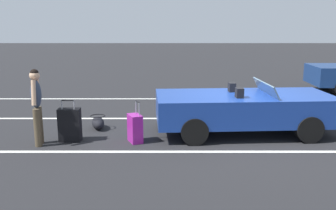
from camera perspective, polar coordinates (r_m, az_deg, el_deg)
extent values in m
plane|color=black|center=(9.11, 11.33, -4.20)|extent=(80.00, 80.00, 0.00)
cube|color=silver|center=(7.86, 13.24, -7.03)|extent=(18.00, 0.12, 0.01)
cube|color=silver|center=(10.39, 9.90, -2.06)|extent=(18.00, 0.12, 0.01)
cube|color=silver|center=(12.99, 7.90, 0.94)|extent=(18.00, 0.12, 0.01)
cube|color=navy|center=(8.95, 11.50, -0.40)|extent=(4.20, 2.00, 0.64)
cube|color=navy|center=(9.45, 19.91, -0.93)|extent=(1.41, 1.75, 0.38)
cube|color=slate|center=(9.01, 14.78, 2.56)|extent=(0.27, 1.56, 0.31)
cube|color=black|center=(9.17, 9.79, 2.72)|extent=(0.17, 0.23, 0.22)
cube|color=black|center=(8.47, 10.92, 1.86)|extent=(0.17, 0.23, 0.22)
cylinder|color=black|center=(10.16, 17.20, -1.03)|extent=(0.61, 0.26, 0.60)
cylinder|color=black|center=(8.72, 20.89, -3.51)|extent=(0.61, 0.26, 0.60)
cylinder|color=black|center=(9.57, 2.80, -1.29)|extent=(0.61, 0.26, 0.60)
cylinder|color=black|center=(8.02, 4.06, -4.06)|extent=(0.61, 0.26, 0.60)
cube|color=black|center=(8.52, -14.89, -2.97)|extent=(0.49, 0.30, 0.74)
cube|color=black|center=(8.68, -14.66, -3.06)|extent=(0.38, 0.04, 0.41)
cylinder|color=gray|center=(8.37, -16.06, 0.00)|extent=(0.02, 0.02, 0.20)
cylinder|color=gray|center=(8.31, -14.29, 0.02)|extent=(0.02, 0.02, 0.20)
cylinder|color=black|center=(8.32, -15.22, 0.70)|extent=(0.26, 0.04, 0.03)
sphere|color=black|center=(8.56, -16.01, -5.41)|extent=(0.04, 0.04, 0.04)
sphere|color=black|center=(8.49, -13.79, -5.44)|extent=(0.04, 0.04, 0.04)
cube|color=#991E8C|center=(8.21, -5.11, -3.62)|extent=(0.38, 0.46, 0.62)
cylinder|color=gray|center=(8.01, -4.47, -0.64)|extent=(0.03, 0.03, 0.29)
cylinder|color=gray|center=(8.21, -4.98, -0.32)|extent=(0.03, 0.03, 0.29)
cylinder|color=black|center=(8.08, -4.75, 0.52)|extent=(0.11, 0.21, 0.03)
sphere|color=black|center=(8.19, -4.15, -5.75)|extent=(0.04, 0.04, 0.04)
sphere|color=black|center=(8.45, -4.80, -5.20)|extent=(0.04, 0.04, 0.04)
ellipsoid|color=black|center=(9.38, -10.74, -2.74)|extent=(0.46, 0.70, 0.30)
torus|color=black|center=(9.34, -10.79, -1.67)|extent=(0.46, 0.46, 0.02)
cylinder|color=#4C3F2D|center=(8.53, -19.21, -2.97)|extent=(0.17, 0.17, 0.82)
cylinder|color=#4C3F2D|center=(8.34, -19.46, -3.33)|extent=(0.17, 0.17, 0.82)
ellipsoid|color=#2D384C|center=(8.28, -19.69, 1.59)|extent=(0.26, 0.35, 0.60)
sphere|color=tan|center=(8.21, -19.89, 4.29)|extent=(0.21, 0.21, 0.21)
sphere|color=black|center=(8.21, -19.91, 4.62)|extent=(0.18, 0.18, 0.18)
cylinder|color=tan|center=(8.46, -19.45, 2.29)|extent=(0.12, 0.20, 0.53)
cylinder|color=tan|center=(8.07, -20.01, 1.78)|extent=(0.12, 0.20, 0.53)
cylinder|color=black|center=(16.11, 23.01, 3.46)|extent=(0.65, 0.24, 0.64)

